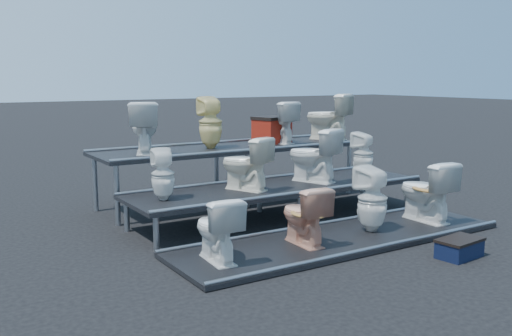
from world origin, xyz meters
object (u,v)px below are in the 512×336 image
toilet_2 (372,199)px  toilet_10 (278,122)px  toilet_0 (217,229)px  toilet_5 (245,164)px  toilet_1 (304,215)px  toilet_11 (328,117)px  step_stool (459,249)px  toilet_6 (313,155)px  toilet_3 (426,191)px  red_crate (272,131)px  toilet_7 (363,154)px  toilet_9 (210,122)px  toilet_4 (163,174)px  toilet_8 (144,127)px

toilet_2 → toilet_10: toilet_10 is taller
toilet_0 → toilet_5: 1.77m
toilet_5 → toilet_1: bearing=66.2°
toilet_2 → toilet_11: size_ratio=1.02×
toilet_11 → toilet_1: bearing=22.4°
step_stool → toilet_5: bearing=110.4°
toilet_5 → toilet_11: size_ratio=0.89×
toilet_6 → step_stool: 2.55m
toilet_10 → step_stool: 3.90m
toilet_3 → toilet_10: 2.76m
toilet_1 → red_crate: (1.38, 2.70, 0.65)m
toilet_2 → toilet_7: size_ratio=1.22×
toilet_0 → toilet_9: toilet_9 is taller
toilet_4 → toilet_10: 2.91m
toilet_0 → toilet_4: size_ratio=1.08×
red_crate → toilet_0: bearing=-147.2°
toilet_10 → step_stool: toilet_10 is taller
toilet_5 → toilet_8: bearing=-79.1°
toilet_6 → toilet_7: size_ratio=1.16×
toilet_3 → toilet_11: 2.76m
toilet_11 → toilet_8: bearing=-24.3°
toilet_9 → toilet_11: 2.25m
toilet_0 → toilet_1: 1.11m
toilet_5 → toilet_6: (1.11, 0.00, 0.03)m
toilet_5 → toilet_11: 2.79m
toilet_2 → red_crate: bearing=-100.9°
toilet_0 → toilet_1: toilet_0 is taller
toilet_1 → step_stool: (1.24, -1.13, -0.31)m
toilet_4 → toilet_1: bearing=145.6°
toilet_1 → toilet_8: bearing=-68.5°
toilet_3 → step_stool: size_ratio=1.60×
toilet_1 → toilet_5: 1.36m
toilet_4 → toilet_7: toilet_7 is taller
toilet_3 → toilet_8: 3.92m
toilet_3 → toilet_4: (-3.11, 1.30, 0.31)m
step_stool → toilet_10: bearing=80.8°
toilet_5 → red_crate: red_crate is taller
toilet_2 → toilet_9: 2.84m
toilet_0 → toilet_2: toilet_2 is taller
toilet_8 → toilet_7: bearing=177.8°
toilet_1 → toilet_10: size_ratio=1.00×
toilet_2 → toilet_7: bearing=-132.5°
toilet_3 → step_stool: 1.40m
toilet_2 → red_crate: 2.79m
toilet_1 → toilet_4: toilet_4 is taller
toilet_0 → toilet_10: size_ratio=1.00×
toilet_2 → toilet_0: bearing=-3.7°
toilet_1 → step_stool: bearing=141.0°
toilet_9 → toilet_10: size_ratio=1.15×
toilet_0 → toilet_2: bearing=-175.1°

